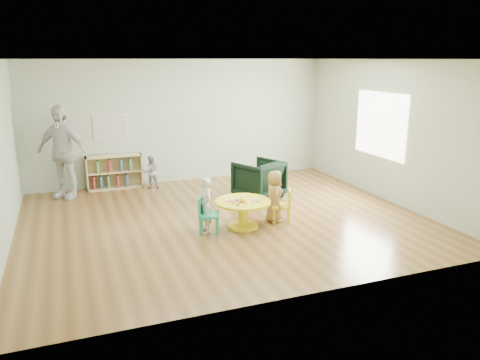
{
  "coord_description": "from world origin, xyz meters",
  "views": [
    {
      "loc": [
        -2.56,
        -7.57,
        2.81
      ],
      "look_at": [
        0.19,
        -0.3,
        0.78
      ],
      "focal_mm": 35.0,
      "sensor_mm": 36.0,
      "label": 1
    }
  ],
  "objects": [
    {
      "name": "bookshelf",
      "position": [
        -1.61,
        2.86,
        0.37
      ],
      "size": [
        1.2,
        0.3,
        0.75
      ],
      "color": "tan",
      "rests_on": "ground"
    },
    {
      "name": "armchair",
      "position": [
        1.11,
        1.03,
        0.39
      ],
      "size": [
        1.12,
        1.13,
        0.78
      ],
      "primitive_type": "imported",
      "rotation": [
        0.0,
        0.0,
        3.57
      ],
      "color": "black",
      "rests_on": "ground"
    },
    {
      "name": "alphabet_poster",
      "position": [
        -1.6,
        2.98,
        1.35
      ],
      "size": [
        0.74,
        0.01,
        0.54
      ],
      "color": "silver",
      "rests_on": "ground"
    },
    {
      "name": "kid_chair_left",
      "position": [
        -0.5,
        -0.54,
        0.33
      ],
      "size": [
        0.43,
        0.43,
        0.62
      ],
      "rotation": [
        0.0,
        0.0,
        -1.93
      ],
      "color": "#1C9F71",
      "rests_on": "ground"
    },
    {
      "name": "room",
      "position": [
        0.01,
        0.0,
        1.89
      ],
      "size": [
        7.1,
        7.0,
        2.8
      ],
      "color": "brown",
      "rests_on": "ground"
    },
    {
      "name": "child_left",
      "position": [
        -0.49,
        -0.5,
        0.46
      ],
      "size": [
        0.25,
        0.35,
        0.93
      ],
      "primitive_type": "imported",
      "rotation": [
        0.0,
        0.0,
        -1.49
      ],
      "color": "silver",
      "rests_on": "ground"
    },
    {
      "name": "child_right",
      "position": [
        0.79,
        -0.43,
        0.46
      ],
      "size": [
        0.38,
        0.5,
        0.93
      ],
      "primitive_type": "imported",
      "rotation": [
        0.0,
        0.0,
        1.36
      ],
      "color": "yellow",
      "rests_on": "ground"
    },
    {
      "name": "toddler",
      "position": [
        -0.84,
        2.57,
        0.37
      ],
      "size": [
        0.36,
        0.29,
        0.73
      ],
      "primitive_type": "imported",
      "rotation": [
        0.0,
        0.0,
        3.17
      ],
      "color": "#1B2643",
      "rests_on": "ground"
    },
    {
      "name": "kid_chair_right",
      "position": [
        0.94,
        -0.51,
        0.32
      ],
      "size": [
        0.42,
        0.42,
        0.59
      ],
      "rotation": [
        0.0,
        0.0,
        1.16
      ],
      "color": "yellow",
      "rests_on": "ground"
    },
    {
      "name": "activity_table",
      "position": [
        0.17,
        -0.5,
        0.33
      ],
      "size": [
        0.95,
        0.95,
        0.52
      ],
      "rotation": [
        0.0,
        0.0,
        -0.02
      ],
      "color": "yellow",
      "rests_on": "ground"
    },
    {
      "name": "adult_caretaker",
      "position": [
        -2.64,
        2.46,
        0.96
      ],
      "size": [
        1.19,
        1.04,
        1.93
      ],
      "primitive_type": "imported",
      "rotation": [
        0.0,
        0.0,
        -0.62
      ],
      "color": "silver",
      "rests_on": "ground"
    }
  ]
}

